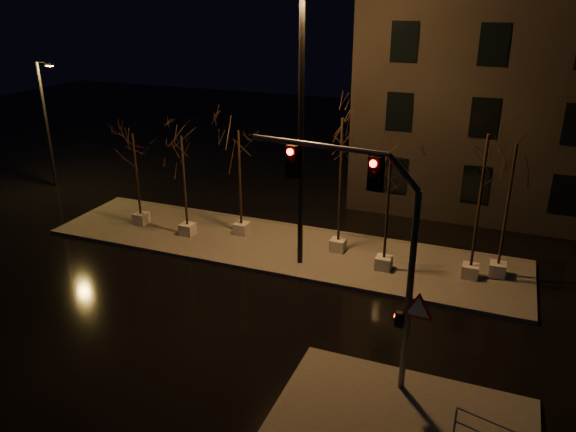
% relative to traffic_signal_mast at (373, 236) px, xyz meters
% --- Properties ---
extents(ground, '(90.00, 90.00, 0.00)m').
position_rel_traffic_signal_mast_xyz_m(ground, '(-6.04, 1.74, -4.77)').
color(ground, black).
rests_on(ground, ground).
extents(median, '(22.00, 5.00, 0.15)m').
position_rel_traffic_signal_mast_xyz_m(median, '(-6.04, 7.74, -4.70)').
color(median, '#4E4C46').
rests_on(median, ground).
extents(sidewalk_corner, '(7.00, 5.00, 0.15)m').
position_rel_traffic_signal_mast_xyz_m(sidewalk_corner, '(1.46, -1.76, -4.70)').
color(sidewalk_corner, '#4E4C46').
rests_on(sidewalk_corner, ground).
extents(tree_0, '(1.80, 1.80, 4.72)m').
position_rel_traffic_signal_mast_xyz_m(tree_0, '(-13.47, 7.59, -1.04)').
color(tree_0, '#B7B4AB').
rests_on(tree_0, median).
extents(tree_1, '(1.80, 1.80, 4.97)m').
position_rel_traffic_signal_mast_xyz_m(tree_1, '(-10.57, 7.25, -0.85)').
color(tree_1, '#B7B4AB').
rests_on(tree_1, median).
extents(tree_2, '(1.80, 1.80, 5.19)m').
position_rel_traffic_signal_mast_xyz_m(tree_2, '(-8.22, 8.30, -0.68)').
color(tree_2, '#B7B4AB').
rests_on(tree_2, median).
extents(tree_3, '(1.80, 1.80, 6.18)m').
position_rel_traffic_signal_mast_xyz_m(tree_3, '(-3.34, 8.19, 0.07)').
color(tree_3, '#B7B4AB').
rests_on(tree_3, median).
extents(tree_4, '(1.80, 1.80, 4.82)m').
position_rel_traffic_signal_mast_xyz_m(tree_4, '(-1.04, 7.17, -0.96)').
color(tree_4, '#B7B4AB').
rests_on(tree_4, median).
extents(tree_5, '(1.80, 1.80, 6.12)m').
position_rel_traffic_signal_mast_xyz_m(tree_5, '(2.41, 7.74, 0.02)').
color(tree_5, '#B7B4AB').
rests_on(tree_5, median).
extents(tree_6, '(1.80, 1.80, 5.71)m').
position_rel_traffic_signal_mast_xyz_m(tree_6, '(3.44, 8.32, -0.29)').
color(tree_6, '#B7B4AB').
rests_on(tree_6, median).
extents(traffic_signal_mast, '(5.73, 0.81, 7.04)m').
position_rel_traffic_signal_mast_xyz_m(traffic_signal_mast, '(0.00, 0.00, 0.00)').
color(traffic_signal_mast, '#505357').
rests_on(traffic_signal_mast, sidewalk_corner).
extents(streetlight_main, '(2.76, 0.32, 11.07)m').
position_rel_traffic_signal_mast_xyz_m(streetlight_main, '(-4.52, 6.46, 1.77)').
color(streetlight_main, black).
rests_on(streetlight_main, median).
extents(streetlight_far, '(1.45, 0.46, 7.41)m').
position_rel_traffic_signal_mast_xyz_m(streetlight_far, '(-21.98, 10.98, -0.70)').
color(streetlight_far, black).
rests_on(streetlight_far, ground).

